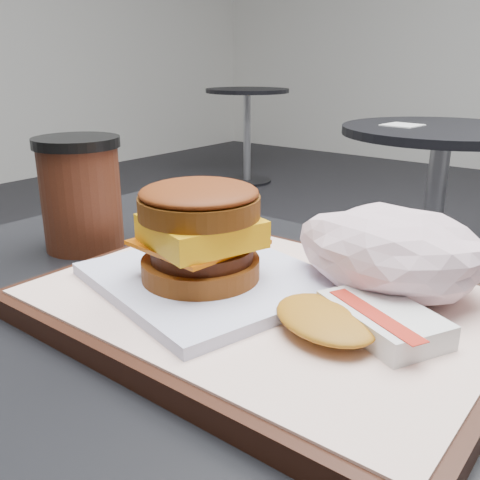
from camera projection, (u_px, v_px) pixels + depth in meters
name	position (u px, v px, depth m)	size (l,w,h in m)	color
serving_tray	(264.00, 306.00, 0.45)	(0.38, 0.28, 0.02)	black
breakfast_sandwich	(203.00, 244.00, 0.45)	(0.23, 0.21, 0.09)	white
hash_brown	(357.00, 319.00, 0.38)	(0.13, 0.12, 0.02)	silver
crumpled_wrapper	(392.00, 251.00, 0.44)	(0.16, 0.12, 0.07)	white
coffee_cup	(81.00, 189.00, 0.60)	(0.09, 0.09, 0.13)	#451D10
neighbor_table	(437.00, 183.00, 1.93)	(0.70, 0.70, 0.75)	black
napkin	(402.00, 125.00, 1.90)	(0.12, 0.12, 0.00)	silver
bg_table_mid	(247.00, 113.00, 4.28)	(0.66, 0.66, 0.75)	black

